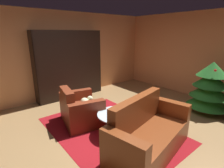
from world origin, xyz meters
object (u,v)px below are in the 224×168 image
bookshelf_unit (73,65)px  coffee_table (117,115)px  bottle_on_table (128,109)px  couch_red (148,135)px  decorated_tree (210,87)px  book_stack_on_table (118,111)px  armchair_red (80,110)px

bookshelf_unit → coffee_table: (2.55, -0.39, -0.64)m
bottle_on_table → couch_red: bearing=-13.1°
bottle_on_table → decorated_tree: (0.57, 2.32, 0.14)m
couch_red → book_stack_on_table: 0.79m
couch_red → decorated_tree: 2.49m
couch_red → bottle_on_table: 0.69m
bookshelf_unit → coffee_table: bearing=-8.6°
bookshelf_unit → decorated_tree: (3.26, 2.10, -0.37)m
bookshelf_unit → bottle_on_table: (2.68, -0.21, -0.51)m
couch_red → coffee_table: couch_red is taller
couch_red → bottle_on_table: (-0.64, 0.15, 0.20)m
bookshelf_unit → couch_red: bookshelf_unit is taller
armchair_red → coffee_table: (0.88, 0.35, 0.10)m
book_stack_on_table → bottle_on_table: bearing=53.7°
decorated_tree → bottle_on_table: bearing=-103.9°
armchair_red → couch_red: bearing=12.8°
bookshelf_unit → decorated_tree: size_ratio=1.61×
couch_red → bookshelf_unit: bearing=173.8°
bottle_on_table → decorated_tree: 2.39m
bookshelf_unit → bottle_on_table: size_ratio=9.00×
book_stack_on_table → bookshelf_unit: bearing=171.5°
book_stack_on_table → bottle_on_table: bottle_on_table is taller
couch_red → coffee_table: bearing=-178.2°
armchair_red → couch_red: couch_red is taller
bookshelf_unit → coffee_table: bookshelf_unit is taller
armchair_red → bottle_on_table: bearing=27.5°
book_stack_on_table → bottle_on_table: (0.13, 0.17, 0.02)m
bookshelf_unit → coffee_table: size_ratio=2.65×
bottle_on_table → decorated_tree: size_ratio=0.18×
couch_red → book_stack_on_table: bearing=-178.4°
armchair_red → book_stack_on_table: 0.97m
couch_red → coffee_table: (-0.78, -0.02, 0.07)m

